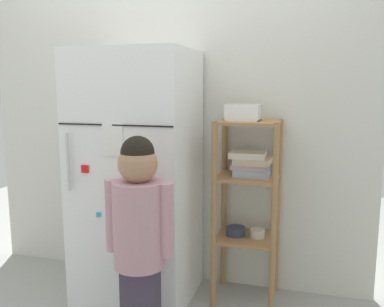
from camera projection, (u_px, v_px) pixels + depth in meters
name	position (u px, v px, depth m)	size (l,w,h in m)	color
ground_plane	(154.00, 297.00, 2.66)	(6.00, 6.00, 0.00)	#999993
kitchen_wall_back	(170.00, 133.00, 2.82)	(2.71, 0.03, 2.06)	silver
refrigerator	(137.00, 177.00, 2.58)	(0.69, 0.64, 1.56)	white
child_standing	(139.00, 223.00, 2.04)	(0.36, 0.26, 1.11)	#43384D
pantry_shelf_unit	(248.00, 188.00, 2.53)	(0.39, 0.34, 1.14)	#9E7247
fruit_bin	(245.00, 114.00, 2.46)	(0.20, 0.16, 0.10)	white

